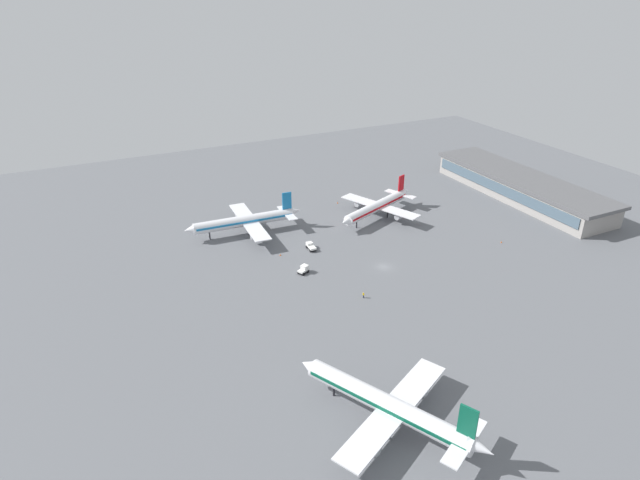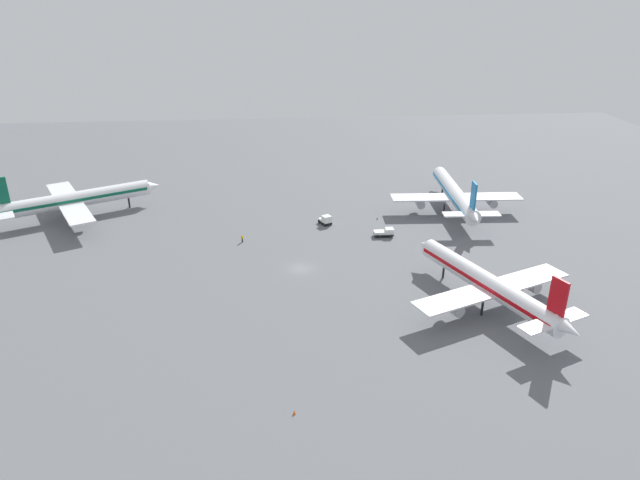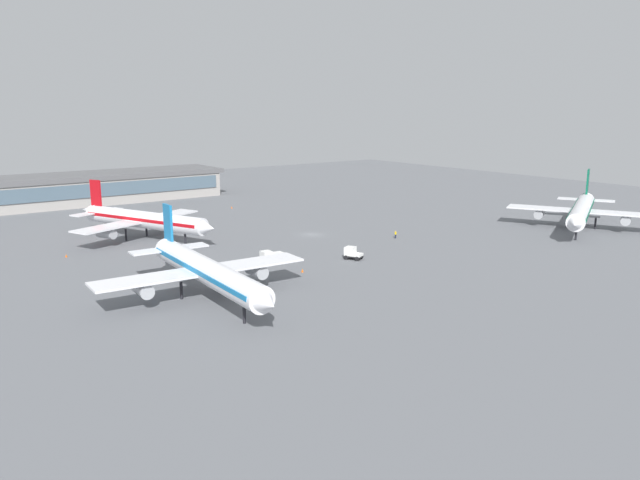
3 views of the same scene
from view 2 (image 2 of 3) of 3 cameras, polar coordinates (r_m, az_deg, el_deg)
The scene contains 10 objects.
ground at distance 115.87m, azimuth -1.93°, elevation -2.85°, with size 288.00×288.00×0.00m, color slate.
airplane_at_gate at distance 105.09m, azimuth 16.37°, elevation -4.20°, with size 31.03×37.55×11.99m.
airplane_taxiing at distance 147.95m, azimuth 13.25°, elevation 4.47°, with size 32.49×40.50×12.32m.
airplane_distant at distance 152.03m, azimuth -23.20°, elevation 3.72°, with size 38.61×32.15×12.70m.
pushback_tractor at distance 131.02m, azimuth 6.46°, elevation 0.77°, with size 4.45×2.30×1.90m.
baggage_tug at distance 136.71m, azimuth 0.57°, elevation 2.02°, with size 3.31×3.71×2.30m.
ground_crew_worker at distance 128.40m, azimuth -7.74°, elevation 0.14°, with size 0.56×0.47×1.67m.
safety_cone_near_gate at distance 140.72m, azimuth 5.72°, elevation 2.18°, with size 0.44×0.44×0.60m, color #EA590C.
safety_cone_mid_apron at distance 119.53m, azimuth 23.06°, elevation -3.87°, with size 0.44×0.44×0.60m, color #EA590C.
safety_cone_far_side at distance 79.65m, azimuth -2.57°, elevation -16.74°, with size 0.44×0.44×0.60m, color #EA590C.
Camera 2 is at (-5.01, -103.33, 52.19)m, focal length 32.21 mm.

